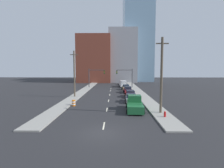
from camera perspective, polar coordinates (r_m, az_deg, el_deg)
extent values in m
plane|color=#262628|center=(16.79, -3.12, -15.60)|extent=(200.00, 200.00, 0.00)
cube|color=gray|center=(61.97, -6.73, -0.34)|extent=(2.45, 90.95, 0.17)
cube|color=gray|center=(61.71, 6.45, -0.36)|extent=(2.45, 90.95, 0.17)
cube|color=beige|center=(18.67, -2.68, -13.42)|extent=(0.16, 2.40, 0.01)
cube|color=beige|center=(25.47, -1.67, -8.36)|extent=(0.16, 2.40, 0.01)
cube|color=beige|center=(32.29, -1.12, -5.47)|extent=(0.16, 2.40, 0.01)
cube|color=beige|center=(39.47, -0.74, -3.53)|extent=(0.16, 2.40, 0.01)
cube|color=beige|center=(46.56, -0.49, -2.21)|extent=(0.16, 2.40, 0.01)
cube|color=beige|center=(51.69, -0.35, -1.48)|extent=(0.16, 2.40, 0.01)
cube|color=brown|center=(78.61, -5.55, 8.00)|extent=(14.00, 16.00, 19.84)
cube|color=#99999E|center=(82.26, 3.31, 8.89)|extent=(12.00, 20.00, 22.73)
cube|color=#7A9EB7|center=(87.95, 8.16, 14.83)|extent=(13.00, 20.00, 41.71)
cylinder|color=#38383D|center=(53.93, -7.52, 1.86)|extent=(0.24, 0.24, 5.84)
cylinder|color=#38383D|center=(53.55, -5.06, 4.56)|extent=(4.68, 0.16, 0.16)
cube|color=#194C1E|center=(53.37, -2.55, 3.90)|extent=(0.34, 0.32, 1.10)
cylinder|color=#4C0C0C|center=(53.19, -2.56, 4.26)|extent=(0.22, 0.04, 0.22)
cylinder|color=yellow|center=(53.20, -2.56, 3.90)|extent=(0.22, 0.04, 0.22)
cylinder|color=#0C3F14|center=(53.21, -2.56, 3.53)|extent=(0.22, 0.04, 0.22)
cylinder|color=#38383D|center=(53.61, 6.60, 1.85)|extent=(0.24, 0.24, 5.84)
cylinder|color=#38383D|center=(53.35, 4.12, 4.57)|extent=(4.68, 0.16, 0.16)
cube|color=#194C1E|center=(53.28, 1.59, 3.90)|extent=(0.34, 0.32, 1.10)
cylinder|color=#4C0C0C|center=(53.10, 1.60, 4.26)|extent=(0.22, 0.04, 0.22)
cylinder|color=yellow|center=(53.11, 1.60, 3.90)|extent=(0.22, 0.04, 0.22)
cylinder|color=#0C3F14|center=(53.12, 1.59, 3.53)|extent=(0.22, 0.04, 0.22)
cylinder|color=brown|center=(23.38, 15.85, 2.48)|extent=(0.32, 0.32, 9.89)
cube|color=brown|center=(23.57, 16.10, 12.59)|extent=(1.60, 0.14, 0.14)
cylinder|color=brown|center=(36.57, -12.20, 3.15)|extent=(0.32, 0.32, 9.51)
cube|color=brown|center=(36.65, -12.32, 9.34)|extent=(1.60, 0.14, 0.14)
cylinder|color=orange|center=(28.54, -12.42, -6.82)|extent=(0.56, 0.56, 0.19)
cylinder|color=white|center=(28.50, -12.42, -6.44)|extent=(0.56, 0.56, 0.19)
cylinder|color=orange|center=(28.46, -12.43, -6.07)|extent=(0.56, 0.56, 0.19)
cylinder|color=white|center=(28.43, -12.44, -5.69)|extent=(0.56, 0.56, 0.19)
cylinder|color=orange|center=(28.39, -12.45, -5.32)|extent=(0.56, 0.56, 0.19)
cylinder|color=red|center=(22.10, 16.88, -9.82)|extent=(0.26, 0.26, 0.65)
sphere|color=red|center=(22.00, 16.91, -8.83)|extent=(0.23, 0.23, 0.23)
cube|color=#1E6033|center=(24.90, 7.40, -7.17)|extent=(2.43, 5.84, 0.97)
cube|color=#1E6033|center=(25.56, 7.32, -4.68)|extent=(1.96, 1.82, 0.93)
cylinder|color=black|center=(26.67, 4.82, -7.08)|extent=(0.25, 0.63, 0.62)
cylinder|color=black|center=(26.79, 9.52, -7.08)|extent=(0.25, 0.63, 0.62)
cylinder|color=black|center=(23.21, 4.92, -8.93)|extent=(0.25, 0.63, 0.62)
cylinder|color=black|center=(23.34, 10.35, -8.92)|extent=(0.25, 0.63, 0.62)
cube|color=slate|center=(31.27, 6.23, -4.92)|extent=(2.05, 4.33, 0.66)
cube|color=#1E2838|center=(31.16, 6.24, -3.78)|extent=(1.72, 1.99, 0.60)
cylinder|color=black|center=(32.57, 4.44, -4.84)|extent=(0.25, 0.65, 0.64)
cylinder|color=black|center=(32.65, 7.81, -4.84)|extent=(0.25, 0.65, 0.64)
cylinder|color=black|center=(29.98, 4.50, -5.71)|extent=(0.25, 0.65, 0.64)
cylinder|color=black|center=(30.06, 8.16, -5.71)|extent=(0.25, 0.65, 0.64)
cube|color=red|center=(36.59, 6.01, -3.46)|extent=(1.94, 4.74, 0.64)
cube|color=#1E2838|center=(36.51, 6.02, -2.51)|extent=(1.63, 2.16, 0.59)
cylinder|color=black|center=(37.94, 4.35, -3.41)|extent=(0.24, 0.65, 0.64)
cylinder|color=black|center=(38.17, 7.10, -3.39)|extent=(0.24, 0.65, 0.64)
cylinder|color=black|center=(35.09, 4.81, -4.12)|extent=(0.24, 0.65, 0.64)
cylinder|color=black|center=(35.33, 7.78, -4.08)|extent=(0.24, 0.65, 0.64)
cube|color=maroon|center=(43.00, 5.16, -2.13)|extent=(1.82, 4.78, 0.73)
cube|color=#1E2838|center=(42.92, 5.16, -1.23)|extent=(1.57, 2.16, 0.64)
cylinder|color=black|center=(44.42, 3.82, -2.19)|extent=(0.23, 0.60, 0.60)
cylinder|color=black|center=(44.57, 6.16, -2.18)|extent=(0.23, 0.60, 0.60)
cylinder|color=black|center=(41.50, 4.07, -2.70)|extent=(0.23, 0.60, 0.60)
cylinder|color=black|center=(41.67, 6.58, -2.69)|extent=(0.23, 0.60, 0.60)
cube|color=tan|center=(49.29, 4.52, -1.23)|extent=(1.91, 4.53, 0.63)
cube|color=#1E2838|center=(49.23, 4.53, -0.52)|extent=(1.68, 2.04, 0.59)
cylinder|color=black|center=(50.65, 3.31, -1.23)|extent=(0.22, 0.69, 0.69)
cylinder|color=black|center=(50.78, 5.52, -1.23)|extent=(0.22, 0.69, 0.69)
cylinder|color=black|center=(47.86, 3.46, -1.60)|extent=(0.22, 0.69, 0.69)
cylinder|color=black|center=(48.00, 5.80, -1.60)|extent=(0.22, 0.69, 0.69)
cube|color=silver|center=(56.55, 3.61, -0.46)|extent=(2.32, 6.35, 0.53)
cube|color=silver|center=(56.16, 3.65, 0.45)|extent=(1.97, 3.96, 1.33)
cylinder|color=black|center=(58.40, 2.40, -0.38)|extent=(0.25, 0.70, 0.69)
cylinder|color=black|center=(58.59, 4.48, -0.38)|extent=(0.25, 0.70, 0.69)
cylinder|color=black|center=(54.55, 2.68, -0.77)|extent=(0.25, 0.70, 0.69)
cylinder|color=black|center=(54.74, 4.90, -0.76)|extent=(0.25, 0.70, 0.69)
cube|color=#196B75|center=(63.56, 3.57, 0.21)|extent=(1.85, 4.71, 0.70)
cube|color=#1E2838|center=(63.51, 3.57, 0.80)|extent=(1.59, 2.13, 0.62)
cylinder|color=black|center=(65.00, 2.72, 0.13)|extent=(0.23, 0.60, 0.60)
cylinder|color=black|center=(65.05, 4.34, 0.13)|extent=(0.23, 0.60, 0.60)
cylinder|color=black|center=(62.11, 2.76, -0.10)|extent=(0.23, 0.60, 0.60)
cylinder|color=black|center=(62.17, 4.45, -0.10)|extent=(0.23, 0.60, 0.60)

